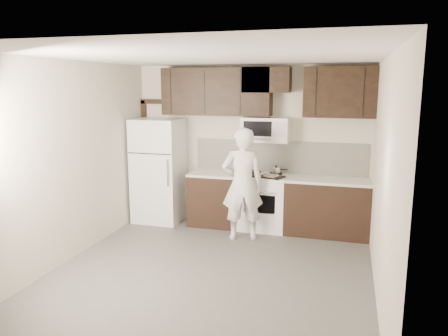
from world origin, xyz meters
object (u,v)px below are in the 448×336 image
at_px(microwave, 266,130).
at_px(person, 242,184).
at_px(refrigerator, 159,170).
at_px(stove, 263,202).

distance_m(microwave, person, 1.07).
bearing_deg(microwave, person, -107.01).
bearing_deg(person, refrigerator, -37.37).
bearing_deg(person, stove, -129.32).
distance_m(stove, refrigerator, 1.90).
height_order(refrigerator, person, refrigerator).
xyz_separation_m(microwave, person, (-0.22, -0.70, -0.78)).
xyz_separation_m(stove, person, (-0.22, -0.59, 0.41)).
bearing_deg(stove, person, -110.18).
height_order(stove, microwave, microwave).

